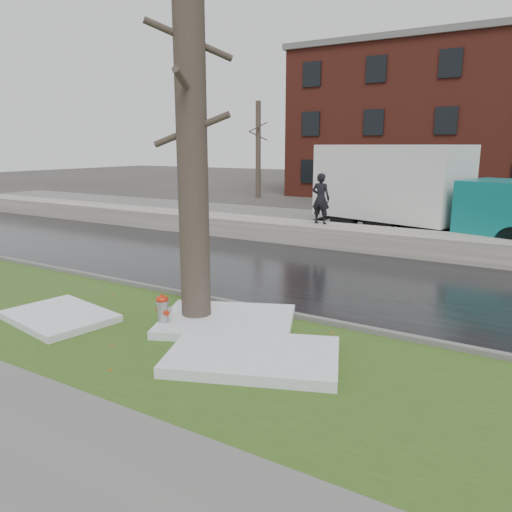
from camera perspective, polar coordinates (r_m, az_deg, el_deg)
The scene contains 16 objects.
ground at distance 10.59m, azimuth -6.00°, elevation -7.21°, with size 120.00×120.00×0.00m, color #47423D.
verge at distance 9.69m, azimuth -10.55°, elevation -9.15°, with size 60.00×4.50×0.04m, color #2F4C19.
road at distance 14.26m, azimuth 5.03°, elevation -1.94°, with size 60.00×7.00×0.03m, color black.
parking_lot at distance 22.05m, azimuth 14.97°, elevation 2.83°, with size 60.00×9.00×0.03m, color slate.
curb at distance 11.34m, azimuth -2.93°, elevation -5.45°, with size 60.00×0.15×0.14m, color slate.
snowbank at distance 17.96m, azimuth 11.06°, elevation 2.06°, with size 60.00×1.60×0.75m, color #BCB5AC.
brick_building at distance 38.13m, azimuth 26.02°, elevation 13.46°, with size 26.00×12.00×10.00m, color maroon.
bg_tree_left at distance 34.95m, azimuth 0.25°, elevation 12.14°, with size 1.40×1.62×6.50m.
bg_tree_center at distance 35.98m, azimuth 12.06°, elevation 11.89°, with size 1.40×1.62×6.50m.
fire_hydrant at distance 9.91m, azimuth -10.60°, elevation -6.17°, with size 0.36×0.33×0.72m.
tree at distance 9.79m, azimuth -7.36°, elevation 13.66°, with size 1.50×1.74×7.42m.
box_truck at distance 19.69m, azimuth 17.92°, elevation 7.09°, with size 10.87×4.78×3.60m.
worker at distance 18.44m, azimuth 7.41°, elevation 6.54°, with size 0.67×0.44×1.85m, color black.
snow_patch_near at distance 10.11m, azimuth -3.33°, elevation -7.43°, with size 2.60×2.00×0.16m, color white.
snow_patch_far at distance 11.15m, azimuth -21.56°, elevation -6.44°, with size 2.20×1.60×0.14m, color white.
snow_patch_side at distance 8.48m, azimuth -0.30°, elevation -11.38°, with size 2.80×1.80×0.18m, color white.
Camera 1 is at (6.11, -7.88, 3.57)m, focal length 35.00 mm.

